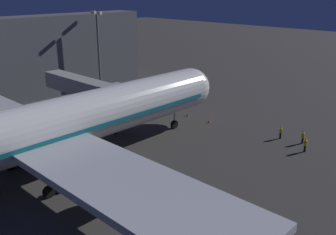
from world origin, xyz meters
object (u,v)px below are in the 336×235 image
at_px(ground_crew_marshaller_fwd, 303,137).
at_px(apron_floodlight_mast, 98,45).
at_px(traffic_cone_nose_starboard, 188,114).
at_px(airliner_at_gate, 21,136).
at_px(ground_crew_near_nose_gear, 305,144).
at_px(ground_crew_by_tug, 281,132).
at_px(jet_bridge, 90,89).
at_px(traffic_cone_nose_port, 209,121).

bearing_deg(ground_crew_marshaller_fwd, apron_floodlight_mast, 2.42).
bearing_deg(traffic_cone_nose_starboard, airliner_at_gate, 94.42).
xyz_separation_m(ground_crew_near_nose_gear, ground_crew_by_tug, (4.38, -1.91, -0.06)).
relative_size(airliner_at_gate, ground_crew_near_nose_gear, 33.07).
bearing_deg(ground_crew_marshaller_fwd, ground_crew_by_tug, 8.55).
height_order(airliner_at_gate, ground_crew_near_nose_gear, airliner_at_gate).
bearing_deg(apron_floodlight_mast, airliner_at_gate, 131.57).
xyz_separation_m(ground_crew_near_nose_gear, ground_crew_marshaller_fwd, (1.41, -2.35, -0.04)).
xyz_separation_m(jet_bridge, apron_floodlight_mast, (15.54, -13.22, 3.57)).
height_order(jet_bridge, traffic_cone_nose_port, jet_bridge).
bearing_deg(traffic_cone_nose_port, ground_crew_by_tug, -171.87).
height_order(traffic_cone_nose_port, traffic_cone_nose_starboard, same).
xyz_separation_m(jet_bridge, ground_crew_marshaller_fwd, (-26.18, -14.99, -4.55)).
relative_size(ground_crew_near_nose_gear, traffic_cone_nose_starboard, 3.30).
bearing_deg(ground_crew_near_nose_gear, apron_floodlight_mast, -0.78).
height_order(jet_bridge, ground_crew_near_nose_gear, jet_bridge).
height_order(ground_crew_marshaller_fwd, traffic_cone_nose_port, ground_crew_marshaller_fwd).
height_order(ground_crew_near_nose_gear, ground_crew_by_tug, ground_crew_near_nose_gear).
height_order(apron_floodlight_mast, traffic_cone_nose_port, apron_floodlight_mast).
bearing_deg(airliner_at_gate, traffic_cone_nose_port, -94.42).
bearing_deg(ground_crew_by_tug, ground_crew_near_nose_gear, 156.47).
bearing_deg(ground_crew_by_tug, traffic_cone_nose_starboard, 5.83).
bearing_deg(ground_crew_marshaller_fwd, ground_crew_near_nose_gear, 120.91).
distance_m(apron_floodlight_mast, traffic_cone_nose_starboard, 24.91).
bearing_deg(traffic_cone_nose_port, traffic_cone_nose_starboard, 0.00).
relative_size(ground_crew_marshaller_fwd, traffic_cone_nose_starboard, 3.18).
xyz_separation_m(airliner_at_gate, ground_crew_marshaller_fwd, (-16.22, -30.51, -4.43)).
distance_m(ground_crew_near_nose_gear, ground_crew_by_tug, 4.78).
bearing_deg(ground_crew_near_nose_gear, ground_crew_by_tug, -23.53).
xyz_separation_m(ground_crew_marshaller_fwd, ground_crew_by_tug, (2.97, 0.45, -0.02)).
distance_m(airliner_at_gate, ground_crew_by_tug, 33.16).
relative_size(ground_crew_near_nose_gear, traffic_cone_nose_port, 3.30).
distance_m(jet_bridge, traffic_cone_nose_starboard, 15.99).
xyz_separation_m(airliner_at_gate, ground_crew_by_tug, (-13.25, -30.07, -4.46)).
xyz_separation_m(airliner_at_gate, ground_crew_near_nose_gear, (-17.63, -28.16, -4.39)).
height_order(jet_bridge, apron_floodlight_mast, apron_floodlight_mast).
relative_size(airliner_at_gate, traffic_cone_nose_starboard, 109.20).
bearing_deg(traffic_cone_nose_port, ground_crew_marshaller_fwd, -171.78).
xyz_separation_m(airliner_at_gate, traffic_cone_nose_port, (-2.20, -28.49, -5.12)).
distance_m(jet_bridge, ground_crew_by_tug, 27.77).
bearing_deg(airliner_at_gate, ground_crew_by_tug, -113.78).
distance_m(ground_crew_near_nose_gear, ground_crew_marshaller_fwd, 2.74).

